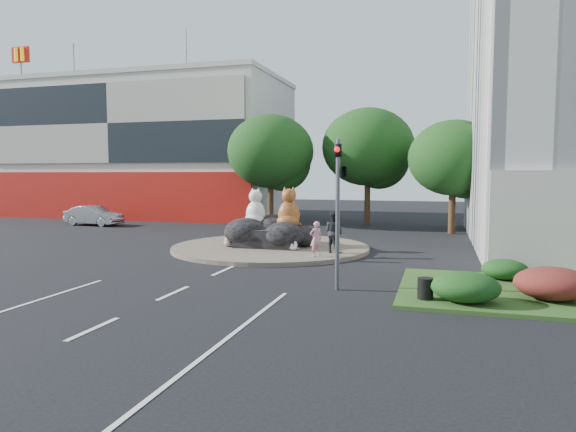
# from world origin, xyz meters

# --- Properties ---
(ground) EXTENTS (120.00, 120.00, 0.00)m
(ground) POSITION_xyz_m (0.00, 0.00, 0.00)
(ground) COLOR black
(ground) RESTS_ON ground
(roundabout_island) EXTENTS (10.00, 10.00, 0.20)m
(roundabout_island) POSITION_xyz_m (0.00, 10.00, 0.10)
(roundabout_island) COLOR brown
(roundabout_island) RESTS_ON ground
(rock_plinth) EXTENTS (3.20, 2.60, 0.90)m
(rock_plinth) POSITION_xyz_m (0.00, 10.00, 0.65)
(rock_plinth) COLOR black
(rock_plinth) RESTS_ON roundabout_island
(shophouse_block) EXTENTS (25.20, 12.30, 17.40)m
(shophouse_block) POSITION_xyz_m (-18.00, 27.91, 6.18)
(shophouse_block) COLOR beige
(shophouse_block) RESTS_ON ground
(grass_verge) EXTENTS (10.00, 6.00, 0.12)m
(grass_verge) POSITION_xyz_m (12.00, 3.00, 0.06)
(grass_verge) COLOR #2A4717
(grass_verge) RESTS_ON ground
(tree_left) EXTENTS (6.46, 6.46, 8.27)m
(tree_left) POSITION_xyz_m (-3.93, 22.06, 5.25)
(tree_left) COLOR #382314
(tree_left) RESTS_ON ground
(tree_mid) EXTENTS (6.84, 6.84, 8.76)m
(tree_mid) POSITION_xyz_m (3.07, 24.06, 5.56)
(tree_mid) COLOR #382314
(tree_mid) RESTS_ON ground
(tree_right) EXTENTS (5.70, 5.70, 7.30)m
(tree_right) POSITION_xyz_m (9.07, 20.06, 4.63)
(tree_right) COLOR #382314
(tree_right) RESTS_ON ground
(hedge_near_green) EXTENTS (2.00, 1.60, 0.90)m
(hedge_near_green) POSITION_xyz_m (9.00, 1.00, 0.57)
(hedge_near_green) COLOR #153D13
(hedge_near_green) RESTS_ON grass_verge
(hedge_red) EXTENTS (2.20, 1.76, 0.99)m
(hedge_red) POSITION_xyz_m (11.50, 2.00, 0.61)
(hedge_red) COLOR #4E1E14
(hedge_red) RESTS_ON grass_verge
(hedge_back_green) EXTENTS (1.60, 1.28, 0.72)m
(hedge_back_green) POSITION_xyz_m (10.50, 4.80, 0.48)
(hedge_back_green) COLOR #153D13
(hedge_back_green) RESTS_ON grass_verge
(traffic_light) EXTENTS (0.44, 1.24, 5.00)m
(traffic_light) POSITION_xyz_m (5.10, 2.00, 3.62)
(traffic_light) COLOR #595B60
(traffic_light) RESTS_ON ground
(street_lamp) EXTENTS (2.34, 0.22, 8.06)m
(street_lamp) POSITION_xyz_m (12.82, 8.00, 4.55)
(street_lamp) COLOR #595B60
(street_lamp) RESTS_ON ground
(cat_white) EXTENTS (1.51, 1.41, 2.04)m
(cat_white) POSITION_xyz_m (-0.96, 10.40, 2.12)
(cat_white) COLOR silver
(cat_white) RESTS_ON rock_plinth
(cat_tabby) EXTENTS (1.46, 1.32, 2.13)m
(cat_tabby) POSITION_xyz_m (0.95, 10.08, 2.16)
(cat_tabby) COLOR #BE7527
(cat_tabby) RESTS_ON rock_plinth
(kitten_calico) EXTENTS (0.56, 0.50, 0.86)m
(kitten_calico) POSITION_xyz_m (-1.97, 9.18, 0.63)
(kitten_calico) COLOR silver
(kitten_calico) RESTS_ON roundabout_island
(kitten_white) EXTENTS (0.59, 0.58, 0.74)m
(kitten_white) POSITION_xyz_m (1.53, 8.86, 0.57)
(kitten_white) COLOR white
(kitten_white) RESTS_ON roundabout_island
(pedestrian_pink) EXTENTS (0.68, 0.65, 1.57)m
(pedestrian_pink) POSITION_xyz_m (3.00, 7.37, 0.98)
(pedestrian_pink) COLOR #C57F90
(pedestrian_pink) RESTS_ON roundabout_island
(pedestrian_dark) EXTENTS (1.19, 1.11, 1.95)m
(pedestrian_dark) POSITION_xyz_m (3.55, 8.66, 1.17)
(pedestrian_dark) COLOR black
(pedestrian_dark) RESTS_ON roundabout_island
(parked_car) EXTENTS (4.54, 1.82, 1.47)m
(parked_car) POSITION_xyz_m (-16.57, 17.89, 0.73)
(parked_car) COLOR #A1A4A8
(parked_car) RESTS_ON ground
(litter_bin) EXTENTS (0.48, 0.48, 0.64)m
(litter_bin) POSITION_xyz_m (7.87, 1.06, 0.44)
(litter_bin) COLOR black
(litter_bin) RESTS_ON grass_verge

